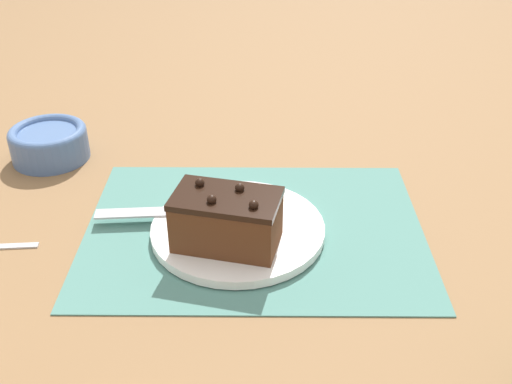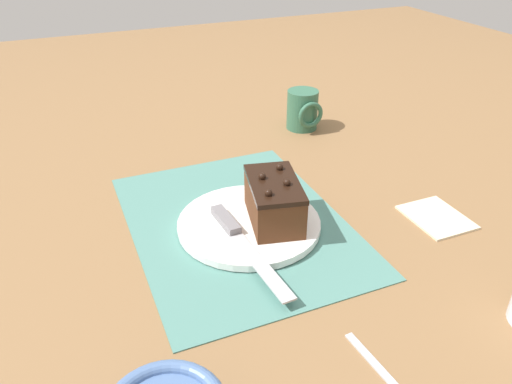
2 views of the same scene
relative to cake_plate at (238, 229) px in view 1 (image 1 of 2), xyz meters
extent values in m
plane|color=olive|center=(-0.02, -0.01, -0.01)|extent=(3.00, 3.00, 0.00)
cube|color=slate|center=(-0.02, -0.01, -0.01)|extent=(0.46, 0.34, 0.00)
cylinder|color=white|center=(0.00, 0.00, 0.00)|extent=(0.23, 0.23, 0.01)
cube|color=#512D19|center=(0.01, 0.04, 0.04)|extent=(0.14, 0.10, 0.06)
cube|color=black|center=(0.01, 0.04, 0.07)|extent=(0.15, 0.11, 0.01)
sphere|color=black|center=(-0.02, 0.06, 0.08)|extent=(0.01, 0.01, 0.01)
sphere|color=black|center=(0.00, 0.02, 0.08)|extent=(0.01, 0.01, 0.01)
sphere|color=black|center=(0.03, 0.05, 0.08)|extent=(0.01, 0.01, 0.01)
sphere|color=black|center=(0.05, 0.01, 0.08)|extent=(0.01, 0.01, 0.01)
cube|color=slate|center=(-0.01, -0.04, 0.01)|extent=(0.08, 0.03, 0.01)
cube|color=#B7BABF|center=(0.12, -0.03, 0.01)|extent=(0.17, 0.03, 0.00)
cylinder|color=#4C6B9E|center=(0.32, -0.22, 0.01)|extent=(0.12, 0.12, 0.05)
torus|color=#4C6B9E|center=(0.32, -0.22, 0.04)|extent=(0.12, 0.12, 0.02)
camera|label=1|loc=(-0.03, 0.66, 0.47)|focal=42.00mm
camera|label=2|loc=(0.63, -0.25, 0.46)|focal=35.00mm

